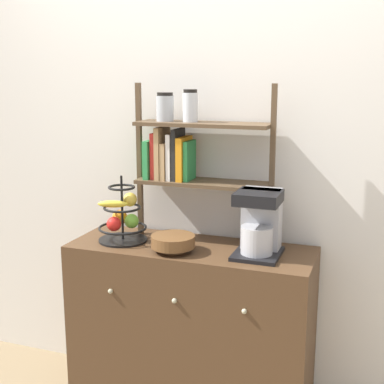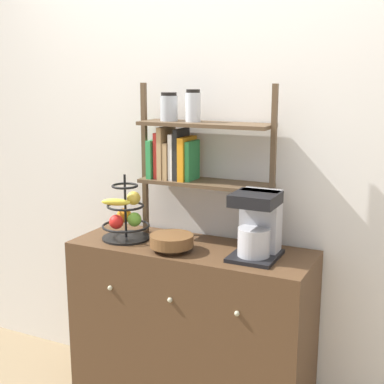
% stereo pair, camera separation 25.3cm
% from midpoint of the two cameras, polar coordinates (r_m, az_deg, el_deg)
% --- Properties ---
extents(wall_back, '(7.00, 0.05, 2.60)m').
position_cam_midpoint_polar(wall_back, '(2.74, -0.92, 4.33)').
color(wall_back, silver).
rests_on(wall_back, ground_plane).
extents(sideboard, '(1.19, 0.45, 0.87)m').
position_cam_midpoint_polar(sideboard, '(2.77, -2.82, -14.43)').
color(sideboard, '#4C331E').
rests_on(sideboard, ground_plane).
extents(coffee_maker, '(0.21, 0.25, 0.31)m').
position_cam_midpoint_polar(coffee_maker, '(2.46, 4.30, -3.32)').
color(coffee_maker, black).
rests_on(coffee_maker, sideboard).
extents(fruit_stand, '(0.24, 0.24, 0.33)m').
position_cam_midpoint_polar(fruit_stand, '(2.71, -10.10, -2.86)').
color(fruit_stand, black).
rests_on(fruit_stand, sideboard).
extents(wooden_bowl, '(0.21, 0.21, 0.08)m').
position_cam_midpoint_polar(wooden_bowl, '(2.53, -4.92, -5.38)').
color(wooden_bowl, brown).
rests_on(wooden_bowl, sideboard).
extents(shelf_hutch, '(0.71, 0.20, 0.78)m').
position_cam_midpoint_polar(shelf_hutch, '(2.64, -3.63, 4.50)').
color(shelf_hutch, brown).
rests_on(shelf_hutch, sideboard).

